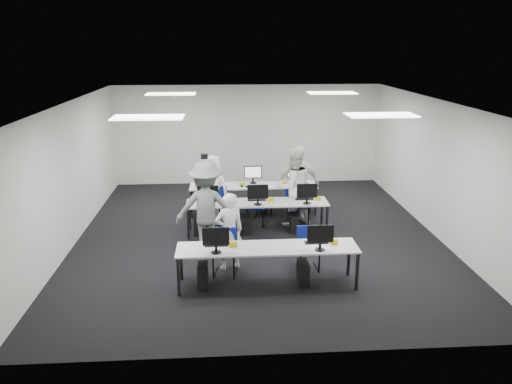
{
  "coord_description": "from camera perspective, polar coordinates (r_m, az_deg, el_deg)",
  "views": [
    {
      "loc": [
        -0.75,
        -10.51,
        4.19
      ],
      "look_at": [
        -0.04,
        0.1,
        1.0
      ],
      "focal_mm": 35.0,
      "sensor_mm": 36.0,
      "label": 1
    }
  ],
  "objects": [
    {
      "name": "chair_1",
      "position": [
        9.71,
        5.91,
        -7.27
      ],
      "size": [
        0.42,
        0.45,
        0.82
      ],
      "rotation": [
        0.0,
        0.0,
        0.04
      ],
      "color": "navy",
      "rests_on": "ground"
    },
    {
      "name": "chair_0",
      "position": [
        9.46,
        -3.52,
        -7.78
      ],
      "size": [
        0.49,
        0.52,
        0.86
      ],
      "rotation": [
        0.0,
        0.0,
        -0.16
      ],
      "color": "navy",
      "rests_on": "ground"
    },
    {
      "name": "student_1",
      "position": [
        11.75,
        4.27,
        0.59
      ],
      "size": [
        1.09,
        0.96,
        1.87
      ],
      "primitive_type": "imported",
      "rotation": [
        0.0,
        0.0,
        3.47
      ],
      "color": "white",
      "rests_on": "ground"
    },
    {
      "name": "equipment_back",
      "position": [
        12.75,
        0.56,
        -0.78
      ],
      "size": [
        2.91,
        0.41,
        1.19
      ],
      "color": "white",
      "rests_on": "desk_back"
    },
    {
      "name": "desk_front",
      "position": [
        8.86,
        1.31,
        -6.62
      ],
      "size": [
        3.2,
        0.7,
        0.73
      ],
      "color": "silver",
      "rests_on": "ground"
    },
    {
      "name": "student_0",
      "position": [
        9.49,
        -3.08,
        -4.51
      ],
      "size": [
        0.64,
        0.52,
        1.52
      ],
      "primitive_type": "imported",
      "rotation": [
        0.0,
        0.0,
        3.46
      ],
      "color": "white",
      "rests_on": "ground"
    },
    {
      "name": "chair_3",
      "position": [
        11.93,
        0.1,
        -2.45
      ],
      "size": [
        0.53,
        0.56,
        0.86
      ],
      "rotation": [
        0.0,
        0.0,
        -0.29
      ],
      "color": "navy",
      "rests_on": "ground"
    },
    {
      "name": "desk_back",
      "position": [
        12.63,
        -0.3,
        0.57
      ],
      "size": [
        3.2,
        0.7,
        0.73
      ],
      "color": "silver",
      "rests_on": "ground"
    },
    {
      "name": "handbag",
      "position": [
        11.22,
        -5.68,
        -0.55
      ],
      "size": [
        0.38,
        0.27,
        0.29
      ],
      "primitive_type": "ellipsoid",
      "rotation": [
        0.0,
        0.0,
        0.12
      ],
      "color": "tan",
      "rests_on": "desk_mid"
    },
    {
      "name": "chair_2",
      "position": [
        11.97,
        -5.41,
        -2.45
      ],
      "size": [
        0.56,
        0.58,
        0.88
      ],
      "rotation": [
        0.0,
        0.0,
        0.34
      ],
      "color": "navy",
      "rests_on": "ground"
    },
    {
      "name": "chair_7",
      "position": [
        12.26,
        4.53,
        -1.81
      ],
      "size": [
        0.59,
        0.62,
        0.97
      ],
      "rotation": [
        0.0,
        0.0,
        -0.27
      ],
      "color": "navy",
      "rests_on": "ground"
    },
    {
      "name": "student_2",
      "position": [
        11.94,
        -4.97,
        0.3
      ],
      "size": [
        0.95,
        0.79,
        1.66
      ],
      "primitive_type": "imported",
      "rotation": [
        0.0,
        0.0,
        -0.38
      ],
      "color": "white",
      "rests_on": "ground"
    },
    {
      "name": "chair_5",
      "position": [
        12.22,
        -4.48,
        -1.95
      ],
      "size": [
        0.53,
        0.57,
        0.92
      ],
      "rotation": [
        0.0,
        0.0,
        0.19
      ],
      "color": "navy",
      "rests_on": "ground"
    },
    {
      "name": "photographer",
      "position": [
        10.24,
        -5.74,
        -1.75
      ],
      "size": [
        1.27,
        0.76,
        1.92
      ],
      "primitive_type": "imported",
      "rotation": [
        0.0,
        0.0,
        3.18
      ],
      "color": "gray",
      "rests_on": "ground"
    },
    {
      "name": "chair_6",
      "position": [
        12.3,
        0.62,
        -1.82
      ],
      "size": [
        0.57,
        0.59,
        0.89
      ],
      "rotation": [
        0.0,
        0.0,
        -0.33
      ],
      "color": "navy",
      "rests_on": "ground"
    },
    {
      "name": "equipment_front",
      "position": [
        8.97,
        0.08,
        -8.59
      ],
      "size": [
        2.51,
        0.41,
        1.19
      ],
      "color": "#0D41AA",
      "rests_on": "desk_front"
    },
    {
      "name": "dslr_camera",
      "position": [
        10.14,
        -5.92,
        4.07
      ],
      "size": [
        0.15,
        0.18,
        0.1
      ],
      "primitive_type": "cube",
      "rotation": [
        0.0,
        0.0,
        3.18
      ],
      "color": "black",
      "rests_on": "photographer"
    },
    {
      "name": "student_3",
      "position": [
        12.0,
        4.75,
        0.93
      ],
      "size": [
        1.17,
        0.7,
        1.87
      ],
      "primitive_type": "imported",
      "rotation": [
        0.0,
        0.0,
        0.23
      ],
      "color": "white",
      "rests_on": "ground"
    },
    {
      "name": "equipment_mid",
      "position": [
        11.37,
        -0.82,
        -2.99
      ],
      "size": [
        2.91,
        0.41,
        1.19
      ],
      "color": "white",
      "rests_on": "desk_mid"
    },
    {
      "name": "ceiling_panels",
      "position": [
        10.6,
        0.23,
        10.18
      ],
      "size": [
        5.2,
        4.6,
        0.02
      ],
      "color": "white",
      "rests_on": "room"
    },
    {
      "name": "room",
      "position": [
        10.87,
        0.22,
        2.38
      ],
      "size": [
        9.0,
        9.02,
        3.0
      ],
      "color": "black",
      "rests_on": "ground"
    },
    {
      "name": "desk_mid",
      "position": [
        11.29,
        0.14,
        -1.4
      ],
      "size": [
        3.2,
        0.7,
        0.73
      ],
      "color": "silver",
      "rests_on": "ground"
    },
    {
      "name": "chair_4",
      "position": [
        11.99,
        4.93,
        -2.27
      ],
      "size": [
        0.52,
        0.56,
        0.96
      ],
      "rotation": [
        0.0,
        0.0,
        -0.11
      ],
      "color": "navy",
      "rests_on": "ground"
    }
  ]
}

